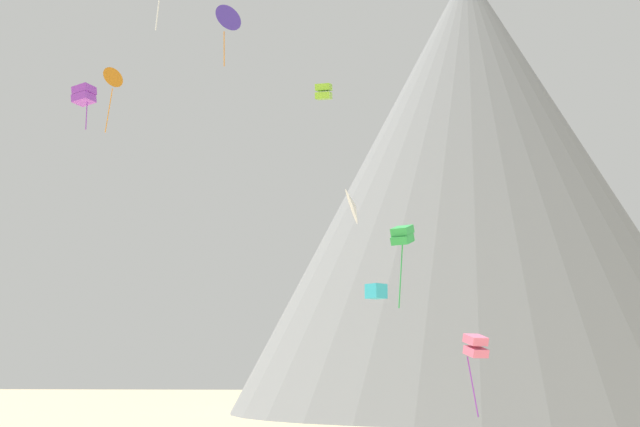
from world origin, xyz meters
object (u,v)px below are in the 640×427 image
(rock_massif, at_px, (474,206))
(kite_rainbow_low, at_px, (476,347))
(kite_yellow_low, at_px, (449,326))
(kite_green_low, at_px, (402,236))
(kite_white_mid, at_px, (354,206))
(kite_orange_high, at_px, (112,79))
(kite_indigo_high, at_px, (228,19))
(kite_lime_high, at_px, (324,92))
(kite_violet_mid, at_px, (84,95))
(kite_cyan_low, at_px, (376,291))

(rock_massif, bearing_deg, kite_rainbow_low, -94.99)
(kite_yellow_low, bearing_deg, kite_green_low, -61.85)
(kite_white_mid, bearing_deg, kite_orange_high, 40.12)
(kite_green_low, distance_m, kite_orange_high, 40.52)
(kite_yellow_low, bearing_deg, kite_indigo_high, -97.87)
(kite_lime_high, bearing_deg, kite_orange_high, 2.76)
(kite_violet_mid, relative_size, kite_indigo_high, 0.65)
(kite_cyan_low, height_order, kite_violet_mid, kite_violet_mid)
(kite_rainbow_low, bearing_deg, kite_violet_mid, 130.05)
(kite_violet_mid, bearing_deg, kite_cyan_low, 134.37)
(kite_indigo_high, xyz_separation_m, kite_yellow_low, (18.96, 19.85, -25.11))
(kite_indigo_high, relative_size, kite_rainbow_low, 1.15)
(kite_violet_mid, distance_m, kite_white_mid, 25.88)
(kite_white_mid, bearing_deg, kite_indigo_high, 31.22)
(kite_cyan_low, bearing_deg, rock_massif, 113.38)
(kite_yellow_low, xyz_separation_m, kite_rainbow_low, (-0.32, -36.16, -3.03))
(kite_cyan_low, bearing_deg, kite_lime_high, -166.25)
(kite_cyan_low, relative_size, kite_orange_high, 0.30)
(kite_indigo_high, height_order, kite_rainbow_low, kite_indigo_high)
(kite_orange_high, bearing_deg, kite_indigo_high, 94.98)
(kite_indigo_high, bearing_deg, kite_green_low, 94.67)
(rock_massif, distance_m, kite_cyan_low, 36.91)
(kite_yellow_low, bearing_deg, kite_cyan_low, -78.17)
(kite_white_mid, bearing_deg, kite_yellow_low, -15.88)
(rock_massif, height_order, kite_violet_mid, rock_massif)
(rock_massif, xyz_separation_m, kite_yellow_low, (-4.35, -17.35, -15.58))
(kite_cyan_low, xyz_separation_m, kite_orange_high, (-25.35, 4.38, 21.20))
(kite_indigo_high, distance_m, kite_yellow_low, 37.20)
(rock_massif, height_order, kite_lime_high, rock_massif)
(kite_cyan_low, xyz_separation_m, kite_indigo_high, (-12.20, -4.65, 22.93))
(kite_green_low, bearing_deg, kite_white_mid, 69.25)
(kite_white_mid, bearing_deg, kite_violet_mid, 61.15)
(kite_lime_high, bearing_deg, kite_rainbow_low, 123.19)
(rock_massif, xyz_separation_m, kite_white_mid, (-11.76, -53.40, -10.08))
(kite_violet_mid, xyz_separation_m, kite_rainbow_low, (28.40, -9.85, -19.53))
(kite_orange_high, relative_size, kite_violet_mid, 1.83)
(kite_green_low, xyz_separation_m, kite_orange_high, (-27.63, 22.46, 19.33))
(rock_massif, distance_m, kite_indigo_high, 44.92)
(rock_massif, distance_m, kite_rainbow_low, 56.84)
(kite_violet_mid, bearing_deg, kite_lime_high, 145.80)
(kite_green_low, xyz_separation_m, kite_cyan_low, (-2.28, 18.08, -1.87))
(kite_rainbow_low, height_order, kite_lime_high, kite_lime_high)
(kite_white_mid, relative_size, kite_lime_high, 1.39)
(kite_green_low, relative_size, kite_rainbow_low, 1.12)
(kite_rainbow_low, bearing_deg, kite_white_mid, 148.33)
(kite_green_low, height_order, kite_yellow_low, kite_green_low)
(rock_massif, height_order, kite_yellow_low, rock_massif)
(kite_green_low, height_order, kite_violet_mid, kite_violet_mid)
(kite_indigo_high, height_order, kite_yellow_low, kite_indigo_high)
(rock_massif, xyz_separation_m, kite_cyan_low, (-11.11, -32.54, -13.41))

